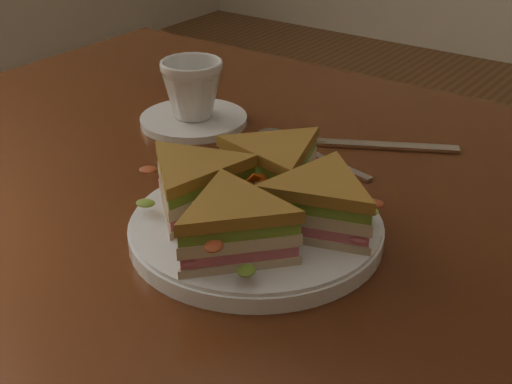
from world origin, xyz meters
TOP-DOWN VIEW (x-y plane):
  - table at (0.00, 0.00)m, footprint 1.20×0.80m
  - plate at (0.03, -0.10)m, footprint 0.25×0.25m
  - sandwich_wedges at (0.03, -0.10)m, footprint 0.28×0.28m
  - crisps_mound at (0.03, -0.10)m, footprint 0.09×0.09m
  - spoon at (-0.07, 0.10)m, footprint 0.18×0.06m
  - knife at (0.02, 0.15)m, footprint 0.20×0.11m
  - saucer at (-0.21, 0.08)m, footprint 0.14×0.14m
  - coffee_cup at (-0.21, 0.08)m, footprint 0.09×0.09m

SIDE VIEW (x-z plane):
  - table at x=0.00m, z-range 0.28..1.03m
  - knife at x=0.02m, z-range 0.75..0.75m
  - spoon at x=-0.07m, z-range 0.75..0.76m
  - saucer at x=-0.21m, z-range 0.75..0.76m
  - plate at x=0.03m, z-range 0.75..0.77m
  - crisps_mound at x=0.03m, z-range 0.77..0.82m
  - sandwich_wedges at x=0.03m, z-range 0.77..0.82m
  - coffee_cup at x=-0.21m, z-range 0.76..0.84m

